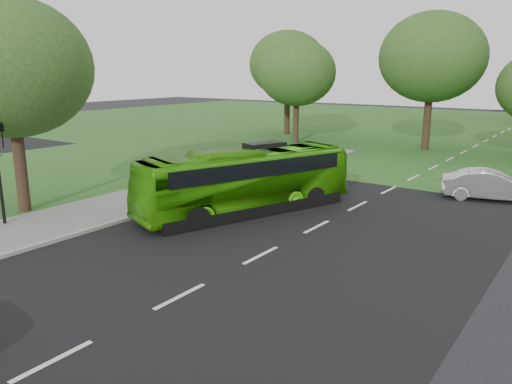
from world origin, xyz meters
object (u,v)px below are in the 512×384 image
sedan (491,185)px  tree_side_near (9,68)px  tree_park_a (297,73)px  bus (246,180)px  tree_park_f (288,64)px  tree_park_b (432,57)px

sedan → tree_side_near: bearing=114.1°
tree_park_a → bus: bearing=-64.5°
sedan → bus: bearing=118.8°
bus → sedan: bus is taller
tree_park_f → bus: (13.78, -25.39, -5.46)m
tree_park_a → sedan: tree_park_a is taller
tree_park_f → tree_side_near: (5.50, -31.25, -0.52)m
tree_park_a → tree_park_f: bearing=129.4°
tree_park_f → sedan: bearing=-36.6°
tree_park_b → tree_park_f: tree_park_b is taller
tree_park_f → bus: tree_park_f is taller
tree_side_near → bus: 11.28m
tree_side_near → tree_park_a: bearing=93.3°
tree_park_b → sedan: bearing=-61.9°
tree_park_b → tree_side_near: size_ratio=1.15×
tree_park_a → tree_side_near: bearing=-86.7°
tree_park_a → bus: 23.22m
tree_park_b → tree_side_near: bearing=-107.5°
tree_park_a → tree_park_f: 6.33m
tree_park_a → bus: tree_park_a is taller
tree_side_near → bus: size_ratio=0.91×
tree_park_a → sedan: bearing=-32.6°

